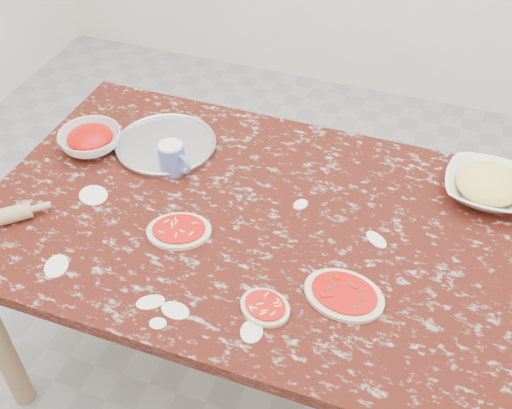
% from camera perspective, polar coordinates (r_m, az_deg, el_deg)
% --- Properties ---
extents(ground, '(4.00, 4.00, 0.00)m').
position_cam_1_polar(ground, '(2.36, 0.00, -14.39)').
color(ground, gray).
extents(worktable, '(1.60, 1.00, 0.75)m').
position_cam_1_polar(worktable, '(1.83, 0.00, -3.04)').
color(worktable, '#37100A').
rests_on(worktable, ground).
extents(pizza_tray, '(0.42, 0.42, 0.01)m').
position_cam_1_polar(pizza_tray, '(2.05, -8.39, 5.52)').
color(pizza_tray, '#B2B2B7').
rests_on(pizza_tray, worktable).
extents(sauce_bowl, '(0.26, 0.26, 0.06)m').
position_cam_1_polar(sauce_bowl, '(2.08, -15.17, 5.78)').
color(sauce_bowl, white).
rests_on(sauce_bowl, worktable).
extents(cheese_bowl, '(0.26, 0.26, 0.06)m').
position_cam_1_polar(cheese_bowl, '(1.95, 20.75, 1.45)').
color(cheese_bowl, white).
rests_on(cheese_bowl, worktable).
extents(flour_mug, '(0.12, 0.08, 0.10)m').
position_cam_1_polar(flour_mug, '(1.92, -7.78, 4.36)').
color(flour_mug, '#5A71BA').
rests_on(flour_mug, worktable).
extents(pizza_left, '(0.22, 0.20, 0.02)m').
position_cam_1_polar(pizza_left, '(1.74, -7.19, -2.44)').
color(pizza_left, beige).
rests_on(pizza_left, worktable).
extents(pizza_mid, '(0.16, 0.14, 0.02)m').
position_cam_1_polar(pizza_mid, '(1.55, 0.86, -9.54)').
color(pizza_mid, beige).
rests_on(pizza_mid, worktable).
extents(pizza_right, '(0.23, 0.19, 0.02)m').
position_cam_1_polar(pizza_right, '(1.59, 8.21, -8.32)').
color(pizza_right, beige).
rests_on(pizza_right, worktable).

